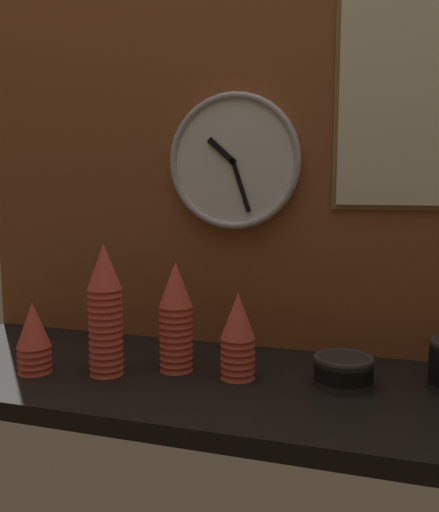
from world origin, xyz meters
TOP-DOWN VIEW (x-y plane):
  - ground_plane at (0.00, 0.00)cm, footprint 160.00×56.00cm
  - wall_tiled_back at (0.00, 26.50)cm, footprint 160.00×3.00cm
  - cup_stack_center_right at (4.47, -0.10)cm, footprint 7.98×7.98cm
  - cup_stack_left at (-42.30, -10.65)cm, footprint 7.98×7.98cm
  - cup_stack_center at (-10.92, 0.69)cm, footprint 7.98×7.98cm
  - cup_stack_center_left at (-25.49, -6.64)cm, footprint 7.98×7.98cm
  - bowl_stack_right at (27.91, 2.56)cm, footprint 13.19×13.19cm
  - wall_clock at (-3.29, 23.47)cm, footprint 35.81×2.70cm
  - menu_board at (46.24, 24.35)cm, footprint 48.15×1.32cm

SIDE VIEW (x-z plane):
  - ground_plane at x=0.00cm, z-range -4.00..0.00cm
  - bowl_stack_right at x=27.91cm, z-range 0.25..6.83cm
  - cup_stack_left at x=-42.30cm, z-range 0.00..16.88cm
  - cup_stack_center_right at x=4.47cm, z-range 0.00..19.98cm
  - cup_stack_center at x=-10.92cm, z-range 0.00..26.17cm
  - cup_stack_center_left at x=-25.49cm, z-range 0.00..30.82cm
  - wall_clock at x=-3.29cm, z-range 32.06..67.86cm
  - wall_tiled_back at x=0.00cm, z-range 0.00..105.00cm
  - menu_board at x=46.24cm, z-range 37.81..93.40cm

